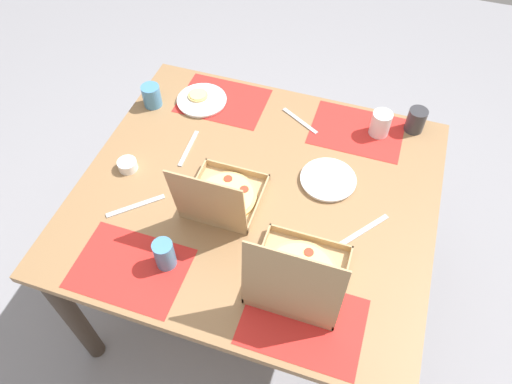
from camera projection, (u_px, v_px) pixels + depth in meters
ground_plane at (256, 287)px, 2.32m from camera, size 6.00×6.00×0.00m
dining_table at (256, 209)px, 1.81m from camera, size 1.27×1.14×0.75m
placemat_near_left at (357, 131)px, 1.92m from camera, size 0.36×0.26×0.00m
placemat_near_right at (223, 101)px, 2.03m from camera, size 0.36×0.26×0.00m
placemat_far_left at (303, 321)px, 1.43m from camera, size 0.36×0.26×0.00m
placemat_far_right at (130, 268)px, 1.54m from camera, size 0.36×0.26×0.00m
pizza_box_corner_left at (298, 277)px, 1.46m from camera, size 0.28×0.29×0.32m
pizza_box_edge_far at (222, 197)px, 1.66m from camera, size 0.25×0.29×0.28m
plate_far_right at (328, 180)px, 1.75m from camera, size 0.21×0.21×0.02m
plate_middle at (201, 100)px, 2.01m from camera, size 0.21×0.21×0.03m
cup_spare at (381, 124)px, 1.87m from camera, size 0.08×0.08×0.10m
cup_clear_right at (152, 96)px, 1.98m from camera, size 0.08×0.08×0.09m
cup_red at (165, 254)px, 1.50m from camera, size 0.07×0.07×0.11m
cup_dark at (416, 120)px, 1.88m from camera, size 0.07×0.07×0.10m
condiment_bowl at (128, 165)px, 1.78m from camera, size 0.07×0.07×0.04m
fork_by_near_left at (189, 148)px, 1.85m from camera, size 0.02×0.19×0.00m
fork_by_far_left at (300, 121)px, 1.95m from camera, size 0.17×0.11×0.00m
knife_by_near_right at (136, 206)px, 1.68m from camera, size 0.17×0.16×0.00m
knife_by_far_right at (364, 230)px, 1.62m from camera, size 0.14×0.18×0.00m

